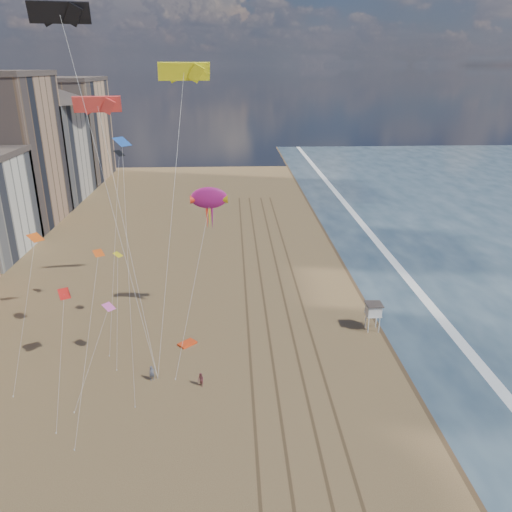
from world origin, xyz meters
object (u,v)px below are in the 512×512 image
Objects in this scene: lifeguard_stand at (373,310)px; show_kite at (209,198)px; kite_flyer_a at (152,373)px; kite_flyer_b at (201,380)px; grounded_kite at (187,343)px.

show_kite is (-19.18, 3.40, 12.95)m from lifeguard_stand.
kite_flyer_a is (-5.74, -12.42, -14.86)m from show_kite.
show_kite is at bearing 137.35° from kite_flyer_b.
kite_flyer_b is (4.98, -1.30, -0.06)m from kite_flyer_a.
grounded_kite is 0.10× the size of show_kite.
kite_flyer_b is at bearing -93.18° from show_kite.
kite_flyer_a is at bearing -156.24° from grounded_kite.
kite_flyer_a is (-2.97, -6.77, 0.69)m from grounded_kite.
lifeguard_stand reaches higher than kite_flyer_a.
lifeguard_stand is 23.39m from show_kite.
show_kite is 13.25× the size of kite_flyer_b.
grounded_kite is at bearing -174.12° from lifeguard_stand.
show_kite is at bearing 30.57° from kite_flyer_a.
grounded_kite is at bearing 154.52° from kite_flyer_b.
show_kite reaches higher than grounded_kite.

